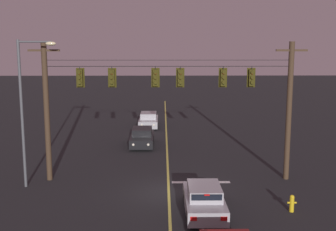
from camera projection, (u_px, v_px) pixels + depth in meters
name	position (u px, v px, depth m)	size (l,w,h in m)	color
ground_plane	(169.00, 193.00, 22.98)	(180.00, 180.00, 0.00)	black
lane_centre_stripe	(167.00, 154.00, 31.21)	(0.14, 60.00, 0.01)	#D1C64C
stop_bar_paint	(201.00, 182.00, 24.72)	(3.40, 0.36, 0.01)	silver
signal_span_assembly	(168.00, 110.00, 24.61)	(15.87, 0.32, 8.10)	#423021
traffic_light_leftmost	(80.00, 78.00, 24.23)	(0.48, 0.41, 1.22)	black
traffic_light_left_inner	(112.00, 78.00, 24.25)	(0.48, 0.41, 1.22)	black
traffic_light_centre	(155.00, 78.00, 24.28)	(0.48, 0.41, 1.22)	black
traffic_light_right_inner	(180.00, 78.00, 24.30)	(0.48, 0.41, 1.22)	black
traffic_light_rightmost	(223.00, 78.00, 24.33)	(0.48, 0.41, 1.22)	black
traffic_light_far_right	(252.00, 78.00, 24.35)	(0.48, 0.41, 1.22)	black
car_waiting_near_lane	(204.00, 200.00, 20.11)	(1.80, 4.33, 1.39)	#A5A5AD
car_oncoming_lead	(142.00, 137.00, 33.75)	(1.80, 4.42, 1.39)	black
car_oncoming_trailing	(149.00, 120.00, 41.47)	(1.80, 4.42, 1.39)	#A5A5AD
street_lamp_corner	(27.00, 100.00, 23.18)	(2.11, 0.30, 8.19)	#4C4F54
fire_hydrant	(292.00, 203.00, 20.28)	(0.44, 0.22, 0.84)	gold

